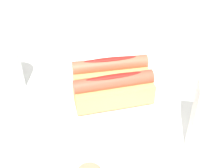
% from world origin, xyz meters
% --- Properties ---
extents(ground_plane, '(2.40, 2.40, 0.00)m').
position_xyz_m(ground_plane, '(0.00, 0.00, 0.00)').
color(ground_plane, white).
extents(serving_bowl, '(0.27, 0.27, 0.03)m').
position_xyz_m(serving_bowl, '(0.03, 0.00, 0.02)').
color(serving_bowl, white).
rests_on(serving_bowl, ground_plane).
extents(hotdog_front, '(0.16, 0.10, 0.06)m').
position_xyz_m(hotdog_front, '(0.04, -0.02, 0.06)').
color(hotdog_front, tan).
rests_on(hotdog_front, serving_bowl).
extents(hotdog_back, '(0.16, 0.11, 0.06)m').
position_xyz_m(hotdog_back, '(0.02, 0.03, 0.06)').
color(hotdog_back, tan).
rests_on(hotdog_back, serving_bowl).
extents(water_glass, '(0.07, 0.07, 0.09)m').
position_xyz_m(water_glass, '(0.26, 0.00, 0.04)').
color(water_glass, white).
rests_on(water_glass, ground_plane).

